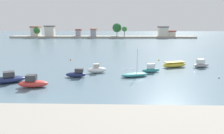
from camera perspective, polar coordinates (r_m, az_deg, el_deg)
ground_plane at (r=23.29m, az=-21.68°, el=-11.57°), size 400.00×400.00×0.00m
moored_boat_0 at (r=35.30m, az=-26.83°, el=-2.95°), size 5.70×4.47×1.73m
moored_boat_1 at (r=31.49m, az=-20.98°, el=-4.08°), size 4.32×2.08×1.81m
moored_boat_2 at (r=35.23m, az=-9.79°, el=-1.89°), size 3.41×1.25×1.49m
moored_boat_3 at (r=37.75m, az=-4.20°, el=-0.72°), size 3.73×2.08×1.70m
moored_boat_4 at (r=35.21m, az=6.26°, el=-2.12°), size 5.01×2.93×4.74m
moored_boat_5 at (r=38.70m, az=10.70°, el=-0.62°), size 3.56×1.76×1.65m
moored_boat_6 at (r=44.39m, az=16.85°, el=0.65°), size 5.65×3.39×1.14m
moored_boat_7 at (r=46.04m, az=23.36°, el=0.69°), size 3.99×2.48×1.74m
mooring_buoy_0 at (r=38.62m, az=27.43°, el=-2.50°), size 0.31×0.31×0.31m
mooring_buoy_1 at (r=41.40m, az=10.25°, el=-0.31°), size 0.41×0.41×0.41m
mooring_buoy_3 at (r=51.59m, az=-11.38°, el=2.07°), size 0.34×0.34×0.34m
mooring_buoy_4 at (r=51.21m, az=12.78°, el=1.93°), size 0.33×0.33×0.33m
distant_shoreline at (r=123.73m, az=-3.30°, el=9.08°), size 108.10×8.57×8.59m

